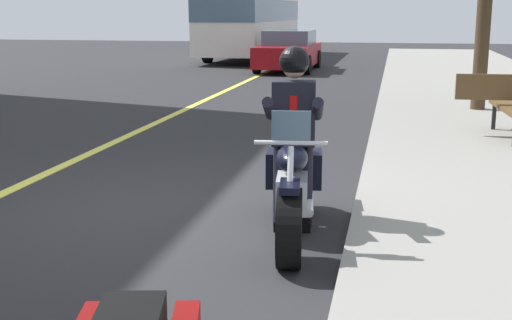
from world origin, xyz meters
name	(u,v)px	position (x,y,z in m)	size (l,w,h in m)	color
ground_plane	(162,210)	(0.00, 0.00, 0.00)	(80.00, 80.00, 0.00)	#28282B
motorcycle_main	(293,187)	(0.50, 1.46, 0.45)	(2.22, 0.76, 1.26)	black
rider_main	(294,122)	(0.31, 1.44, 1.04)	(0.67, 0.60, 1.74)	black
bus_far	(252,15)	(-23.66, -4.00, 1.87)	(11.05, 2.70, 3.30)	white
car_silver	(289,51)	(-17.37, -1.36, 0.69)	(4.60, 1.92, 1.40)	maroon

